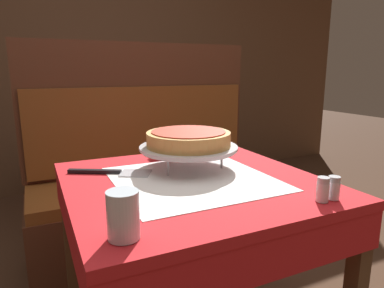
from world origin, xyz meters
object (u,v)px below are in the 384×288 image
(deep_dish_pizza, at_px, (188,138))
(pizza_server, at_px, (112,172))
(water_glass_near, at_px, (123,215))
(condiment_caddy, at_px, (99,108))
(salt_shaker, at_px, (323,190))
(napkin_holder, at_px, (167,143))
(pizza_pan_stand, at_px, (189,148))
(dining_table_rear, at_px, (116,126))
(dining_table_front, at_px, (192,205))
(booth_bench, at_px, (152,198))
(pepper_shaker, at_px, (334,188))

(deep_dish_pizza, xyz_separation_m, pizza_server, (-0.27, 0.05, -0.11))
(water_glass_near, distance_m, condiment_caddy, 2.26)
(pizza_server, distance_m, salt_shaker, 0.69)
(water_glass_near, bearing_deg, napkin_holder, 61.68)
(pizza_pan_stand, height_order, condiment_caddy, condiment_caddy)
(pizza_pan_stand, bearing_deg, dining_table_rear, 86.10)
(pizza_server, bearing_deg, water_glass_near, -99.53)
(pizza_server, xyz_separation_m, condiment_caddy, (0.27, 1.75, 0.04))
(salt_shaker, bearing_deg, dining_table_front, 125.09)
(pizza_server, xyz_separation_m, salt_shaker, (0.47, -0.51, 0.03))
(salt_shaker, relative_size, condiment_caddy, 0.43)
(dining_table_front, distance_m, water_glass_near, 0.46)
(salt_shaker, xyz_separation_m, condiment_caddy, (-0.19, 2.26, 0.01))
(dining_table_rear, relative_size, napkin_holder, 8.28)
(salt_shaker, height_order, napkin_holder, napkin_holder)
(dining_table_front, height_order, dining_table_rear, dining_table_front)
(pizza_pan_stand, xyz_separation_m, deep_dish_pizza, (0.00, 0.00, 0.04))
(booth_bench, bearing_deg, pizza_server, -118.61)
(pizza_pan_stand, distance_m, water_glass_near, 0.56)
(pizza_pan_stand, bearing_deg, dining_table_front, -108.99)
(dining_table_rear, xyz_separation_m, pizza_server, (-0.39, -1.63, 0.10))
(pizza_pan_stand, bearing_deg, salt_shaker, -67.23)
(water_glass_near, distance_m, salt_shaker, 0.55)
(water_glass_near, bearing_deg, pizza_server, 80.47)
(pizza_pan_stand, xyz_separation_m, condiment_caddy, (0.00, 1.80, -0.03))
(water_glass_near, height_order, salt_shaker, water_glass_near)
(dining_table_front, distance_m, pizza_server, 0.30)
(deep_dish_pizza, bearing_deg, dining_table_front, -108.99)
(booth_bench, distance_m, deep_dish_pizza, 0.88)
(salt_shaker, distance_m, pepper_shaker, 0.04)
(pizza_pan_stand, bearing_deg, pepper_shaker, -63.03)
(dining_table_front, height_order, water_glass_near, water_glass_near)
(deep_dish_pizza, height_order, napkin_holder, deep_dish_pizza)
(water_glass_near, relative_size, pepper_shaker, 1.60)
(dining_table_rear, height_order, condiment_caddy, condiment_caddy)
(deep_dish_pizza, xyz_separation_m, napkin_holder, (0.01, 0.24, -0.07))
(pepper_shaker, xyz_separation_m, condiment_caddy, (-0.23, 2.26, 0.01))
(pepper_shaker, distance_m, condiment_caddy, 2.27)
(condiment_caddy, bearing_deg, water_glass_near, -99.01)
(pizza_server, xyz_separation_m, water_glass_near, (-0.08, -0.48, 0.05))
(pepper_shaker, bearing_deg, water_glass_near, 177.46)
(salt_shaker, bearing_deg, deep_dish_pizza, 112.77)
(booth_bench, relative_size, salt_shaker, 19.83)
(pizza_server, height_order, salt_shaker, salt_shaker)
(napkin_holder, distance_m, condiment_caddy, 1.56)
(dining_table_front, relative_size, pizza_pan_stand, 2.24)
(pizza_pan_stand, xyz_separation_m, pizza_server, (-0.27, 0.05, -0.07))
(water_glass_near, bearing_deg, dining_table_front, 44.98)
(dining_table_rear, xyz_separation_m, booth_bench, (-0.02, -0.96, -0.29))
(dining_table_rear, relative_size, pizza_server, 2.96)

